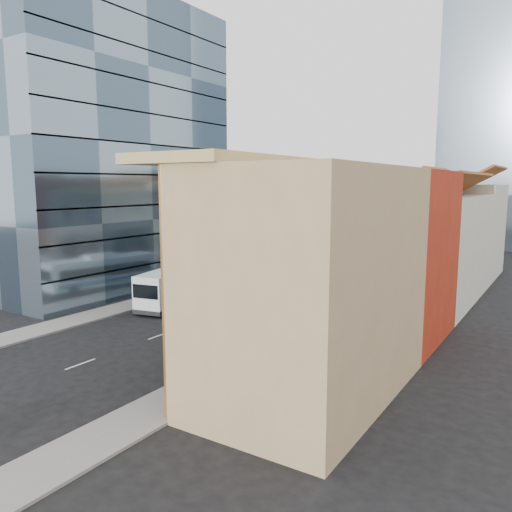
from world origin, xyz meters
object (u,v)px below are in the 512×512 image
Objects in this scene: bus_left_near at (181,283)px; bus_right at (243,312)px; bus_left_far at (218,288)px; office_tower at (110,147)px; shophouse_tan at (314,283)px.

bus_left_near is 11.35m from bus_right.
bus_left_near reaches higher than bus_left_far.
bus_left_near is 1.18× the size of bus_right.
bus_right is at bearing -17.73° from office_tower.
shophouse_tan reaches higher than bus_left_far.
bus_left_far is (-16.00, 13.00, -4.46)m from shophouse_tan.
bus_left_far is 0.96× the size of bus_right.
office_tower is 17.58m from bus_left_near.
bus_left_far is at bearing 140.91° from shophouse_tan.
bus_left_near is at bearing -11.02° from office_tower.
bus_left_near is (-19.50, 11.76, -4.10)m from shophouse_tan.
shophouse_tan is at bearing -42.62° from bus_left_near.
bus_left_near is 3.73m from bus_left_far.
bus_right reaches higher than bus_left_far.
bus_left_far is 9.05m from bus_right.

